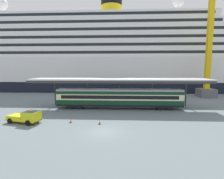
% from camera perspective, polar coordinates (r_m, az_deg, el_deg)
% --- Properties ---
extents(ground_plane, '(400.00, 400.00, 0.00)m').
position_cam_1_polar(ground_plane, '(24.12, -2.51, -13.47)').
color(ground_plane, slate).
extents(cruise_ship, '(125.79, 28.11, 38.73)m').
position_cam_1_polar(cruise_ship, '(74.27, -7.47, 10.16)').
color(cruise_ship, black).
rests_on(cruise_ship, ground).
extents(platform_canopy, '(36.53, 5.82, 6.21)m').
position_cam_1_polar(platform_canopy, '(36.77, 2.35, 3.07)').
color(platform_canopy, silver).
rests_on(platform_canopy, ground).
extents(train_carriage, '(25.56, 2.81, 4.11)m').
position_cam_1_polar(train_carriage, '(36.76, 2.31, -2.62)').
color(train_carriage, black).
rests_on(train_carriage, ground).
extents(service_truck, '(5.53, 3.16, 2.02)m').
position_cam_1_polar(service_truck, '(30.51, -25.81, -7.85)').
color(service_truck, yellow).
rests_on(service_truck, ground).
extents(traffic_cone_near, '(0.36, 0.36, 0.70)m').
position_cam_1_polar(traffic_cone_near, '(27.18, -4.04, -10.34)').
color(traffic_cone_near, black).
rests_on(traffic_cone_near, ground).
extents(traffic_cone_mid, '(0.36, 0.36, 0.61)m').
position_cam_1_polar(traffic_cone_mid, '(28.60, -13.14, -9.72)').
color(traffic_cone_mid, black).
rests_on(traffic_cone_mid, ground).
extents(dockside_crane, '(13.38, 4.40, 61.26)m').
position_cam_1_polar(dockside_crane, '(59.21, 29.50, 16.52)').
color(dockside_crane, '#595960').
rests_on(dockside_crane, ground).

